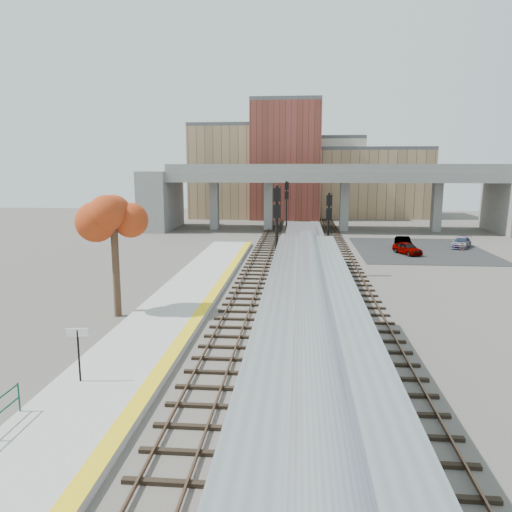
% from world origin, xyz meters
% --- Properties ---
extents(ground, '(160.00, 160.00, 0.00)m').
position_xyz_m(ground, '(0.00, 0.00, 0.00)').
color(ground, '#47423D').
rests_on(ground, ground).
extents(platform, '(4.50, 60.00, 0.35)m').
position_xyz_m(platform, '(-7.25, 0.00, 0.17)').
color(platform, '#9E9E99').
rests_on(platform, ground).
extents(yellow_strip, '(0.70, 60.00, 0.01)m').
position_xyz_m(yellow_strip, '(-5.35, 0.00, 0.35)').
color(yellow_strip, yellow).
rests_on(yellow_strip, platform).
extents(tracks, '(10.70, 95.00, 0.25)m').
position_xyz_m(tracks, '(0.93, 12.50, 0.08)').
color(tracks, black).
rests_on(tracks, ground).
extents(overpass, '(54.00, 12.00, 9.50)m').
position_xyz_m(overpass, '(4.92, 45.00, 5.81)').
color(overpass, slate).
rests_on(overpass, ground).
extents(buildings_far, '(43.00, 21.00, 20.60)m').
position_xyz_m(buildings_far, '(1.26, 66.57, 7.88)').
color(buildings_far, tan).
rests_on(buildings_far, ground).
extents(parking_lot, '(14.00, 18.00, 0.04)m').
position_xyz_m(parking_lot, '(14.00, 28.00, 0.02)').
color(parking_lot, black).
rests_on(parking_lot, ground).
extents(locomotive, '(3.02, 19.05, 4.10)m').
position_xyz_m(locomotive, '(1.00, 10.28, 2.28)').
color(locomotive, '#A8AAB2').
rests_on(locomotive, ground).
extents(coach, '(3.03, 25.00, 5.00)m').
position_xyz_m(coach, '(1.00, -12.33, 2.80)').
color(coach, '#A8AAB2').
rests_on(coach, ground).
extents(signal_mast_near, '(0.60, 0.64, 7.74)m').
position_xyz_m(signal_mast_near, '(-1.10, 9.07, 3.96)').
color(signal_mast_near, '#9E9E99').
rests_on(signal_mast_near, ground).
extents(signal_mast_mid, '(0.60, 0.64, 6.99)m').
position_xyz_m(signal_mast_mid, '(3.00, 13.70, 3.46)').
color(signal_mast_mid, '#9E9E99').
rests_on(signal_mast_mid, ground).
extents(signal_mast_far, '(0.60, 0.64, 7.34)m').
position_xyz_m(signal_mast_far, '(-1.10, 35.91, 3.70)').
color(signal_mast_far, '#9E9E99').
rests_on(signal_mast_far, ground).
extents(station_sign, '(0.90, 0.19, 2.27)m').
position_xyz_m(station_sign, '(-8.34, -9.30, 1.98)').
color(station_sign, black).
rests_on(station_sign, platform).
extents(tree, '(3.60, 3.60, 7.82)m').
position_xyz_m(tree, '(-10.50, 0.87, 5.80)').
color(tree, '#382619').
rests_on(tree, ground).
extents(car_a, '(2.92, 4.07, 1.29)m').
position_xyz_m(car_a, '(11.93, 24.87, 0.68)').
color(car_a, '#99999E').
rests_on(car_a, parking_lot).
extents(car_b, '(1.40, 3.91, 1.28)m').
position_xyz_m(car_b, '(12.33, 28.94, 0.68)').
color(car_b, '#99999E').
rests_on(car_b, parking_lot).
extents(car_c, '(3.40, 4.35, 1.18)m').
position_xyz_m(car_c, '(18.94, 29.82, 0.63)').
color(car_c, '#99999E').
rests_on(car_c, parking_lot).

